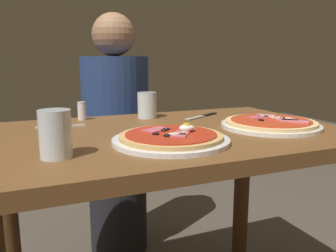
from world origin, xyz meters
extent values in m
cube|color=brown|center=(0.00, 0.00, 0.73)|extent=(1.11, 0.72, 0.04)
cylinder|color=#4A3018|center=(-0.49, 0.30, 0.35)|extent=(0.07, 0.07, 0.71)
cylinder|color=#4A3018|center=(0.49, 0.30, 0.35)|extent=(0.07, 0.07, 0.71)
cylinder|color=white|center=(-0.06, -0.15, 0.75)|extent=(0.31, 0.31, 0.01)
cylinder|color=tan|center=(-0.06, -0.15, 0.77)|extent=(0.28, 0.28, 0.01)
cylinder|color=#B72D19|center=(-0.06, -0.15, 0.77)|extent=(0.24, 0.24, 0.00)
torus|color=black|center=(-0.08, -0.18, 0.78)|extent=(0.02, 0.02, 0.00)
torus|color=black|center=(-0.05, -0.10, 0.78)|extent=(0.02, 0.02, 0.00)
torus|color=black|center=(-0.10, -0.15, 0.78)|extent=(0.02, 0.02, 0.00)
torus|color=black|center=(-0.06, -0.11, 0.78)|extent=(0.02, 0.02, 0.00)
torus|color=black|center=(-0.04, -0.18, 0.78)|extent=(0.02, 0.02, 0.00)
cube|color=#C65B66|center=(-0.08, -0.09, 0.77)|extent=(0.09, 0.08, 0.00)
cube|color=#C65B66|center=(-0.04, -0.17, 0.77)|extent=(0.08, 0.09, 0.00)
cylinder|color=beige|center=(0.01, -0.13, 0.78)|extent=(0.02, 0.02, 0.00)
cylinder|color=beige|center=(-0.02, -0.15, 0.78)|extent=(0.02, 0.02, 0.00)
cylinder|color=beige|center=(-0.06, -0.17, 0.78)|extent=(0.03, 0.03, 0.00)
ellipsoid|color=white|center=(-0.01, -0.14, 0.78)|extent=(0.04, 0.03, 0.02)
cylinder|color=yellow|center=(-0.01, -0.14, 0.79)|extent=(0.02, 0.02, 0.00)
cylinder|color=white|center=(0.32, -0.08, 0.75)|extent=(0.32, 0.32, 0.01)
cylinder|color=#E5C17F|center=(0.32, -0.08, 0.77)|extent=(0.29, 0.29, 0.01)
cylinder|color=red|center=(0.32, -0.08, 0.77)|extent=(0.26, 0.26, 0.00)
torus|color=black|center=(0.38, -0.13, 0.78)|extent=(0.02, 0.02, 0.00)
torus|color=black|center=(0.29, -0.08, 0.78)|extent=(0.02, 0.02, 0.00)
torus|color=black|center=(0.37, -0.08, 0.78)|extent=(0.02, 0.02, 0.00)
cube|color=#D16B70|center=(0.37, -0.14, 0.77)|extent=(0.09, 0.10, 0.00)
cube|color=#D16B70|center=(0.36, -0.01, 0.77)|extent=(0.09, 0.09, 0.00)
cube|color=#D16B70|center=(0.37, -0.10, 0.77)|extent=(0.08, 0.07, 0.00)
cube|color=#C65B66|center=(0.32, -0.03, 0.77)|extent=(0.07, 0.05, 0.00)
cylinder|color=beige|center=(0.34, -0.02, 0.78)|extent=(0.02, 0.02, 0.00)
cylinder|color=beige|center=(0.39, -0.09, 0.78)|extent=(0.02, 0.02, 0.00)
cylinder|color=beige|center=(0.36, -0.05, 0.78)|extent=(0.03, 0.03, 0.00)
cylinder|color=beige|center=(0.37, -0.07, 0.78)|extent=(0.03, 0.03, 0.00)
cylinder|color=silver|center=(-0.35, -0.18, 0.80)|extent=(0.07, 0.07, 0.11)
cylinder|color=silver|center=(-0.35, -0.18, 0.77)|extent=(0.06, 0.06, 0.04)
cylinder|color=silver|center=(0.02, 0.25, 0.80)|extent=(0.07, 0.07, 0.10)
cylinder|color=silver|center=(0.02, 0.25, 0.77)|extent=(0.06, 0.06, 0.04)
cube|color=silver|center=(-0.35, 0.19, 0.75)|extent=(0.08, 0.02, 0.00)
cube|color=silver|center=(-0.25, 0.18, 0.75)|extent=(0.05, 0.01, 0.00)
cube|color=silver|center=(-0.25, 0.18, 0.75)|extent=(0.05, 0.01, 0.00)
cube|color=silver|center=(-0.25, 0.19, 0.75)|extent=(0.05, 0.01, 0.00)
cube|color=silver|center=(-0.25, 0.19, 0.75)|extent=(0.05, 0.01, 0.00)
cube|color=silver|center=(0.18, 0.17, 0.75)|extent=(0.11, 0.07, 0.00)
cube|color=black|center=(0.26, 0.21, 0.75)|extent=(0.09, 0.06, 0.01)
cylinder|color=white|center=(-0.22, 0.30, 0.78)|extent=(0.03, 0.03, 0.05)
cylinder|color=silver|center=(-0.22, 0.30, 0.81)|extent=(0.03, 0.03, 0.01)
cylinder|color=black|center=(-0.01, 0.65, 0.23)|extent=(0.29, 0.29, 0.46)
cylinder|color=navy|center=(-0.01, 0.65, 0.72)|extent=(0.32, 0.32, 0.52)
sphere|color=#9E7051|center=(-0.01, 0.65, 1.08)|extent=(0.20, 0.20, 0.20)
camera|label=1|loc=(-0.40, -0.96, 0.96)|focal=36.52mm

